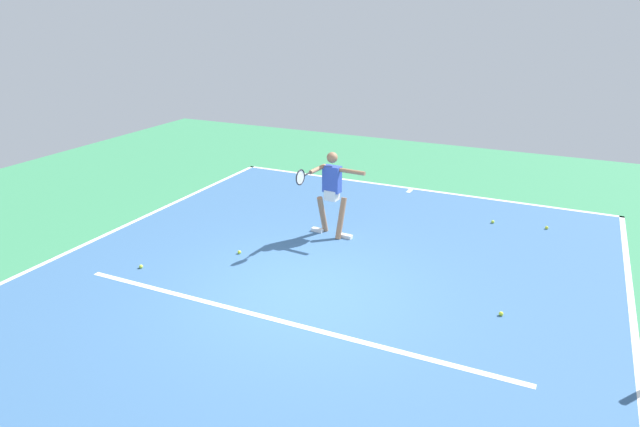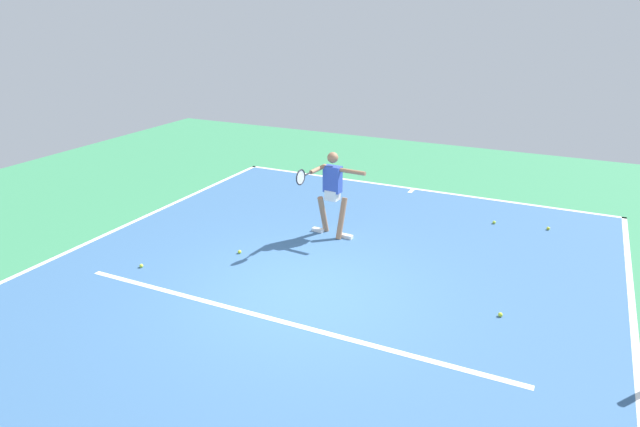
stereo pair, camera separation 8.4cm
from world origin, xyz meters
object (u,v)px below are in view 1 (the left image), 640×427
tennis_ball_near_service_line (141,266)px  tennis_ball_by_sideline (501,314)px  tennis_ball_far_corner (239,252)px  tennis_ball_centre_court (547,228)px  tennis_ball_by_baseline (493,222)px  tennis_player (331,189)px

tennis_ball_near_service_line → tennis_ball_by_sideline: bearing=-170.1°
tennis_ball_far_corner → tennis_ball_by_sideline: size_ratio=1.00×
tennis_ball_centre_court → tennis_ball_near_service_line: (6.23, 4.92, 0.00)m
tennis_ball_by_baseline → tennis_ball_far_corner: 5.33m
tennis_ball_near_service_line → tennis_ball_by_baseline: bearing=-137.3°
tennis_ball_centre_court → tennis_ball_far_corner: 6.23m
tennis_ball_by_baseline → tennis_ball_by_sideline: same height
tennis_ball_by_sideline → tennis_ball_by_baseline: bearing=-79.3°
tennis_ball_by_baseline → tennis_ball_by_sideline: bearing=100.7°
tennis_player → tennis_ball_by_baseline: tennis_player is taller
tennis_ball_by_baseline → tennis_ball_far_corner: size_ratio=1.00×
tennis_ball_near_service_line → tennis_ball_far_corner: (-1.22, -1.24, 0.00)m
tennis_ball_near_service_line → tennis_ball_far_corner: size_ratio=1.00×
tennis_ball_by_baseline → tennis_ball_centre_court: 1.06m
tennis_ball_by_sideline → tennis_ball_far_corner: bearing=-2.5°
tennis_ball_by_sideline → tennis_ball_near_service_line: bearing=9.9°
tennis_ball_centre_court → tennis_ball_far_corner: same height
tennis_player → tennis_ball_centre_court: (-3.85, -2.17, -0.93)m
tennis_ball_near_service_line → tennis_ball_far_corner: 1.73m
tennis_player → tennis_ball_centre_court: 4.52m
tennis_player → tennis_ball_centre_court: tennis_player is taller
tennis_ball_near_service_line → tennis_ball_by_sideline: same height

